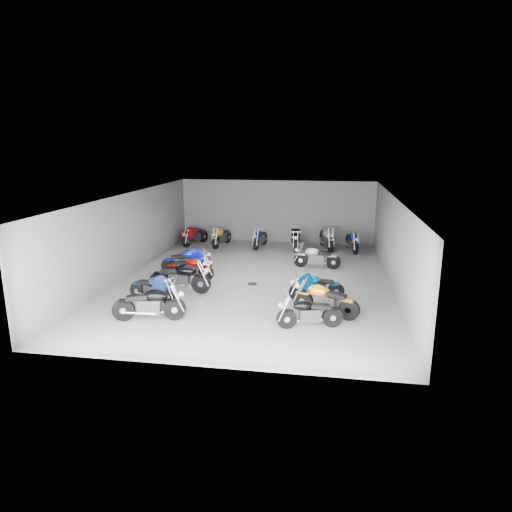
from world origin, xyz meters
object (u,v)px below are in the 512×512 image
object	(u,v)px
motorcycle_left_c	(180,277)
motorcycle_back_c	(260,238)
drain_grate	(252,284)
motorcycle_left_d	(189,268)
motorcycle_back_d	(295,238)
motorcycle_back_e	(327,238)
motorcycle_left_a	(150,304)
motorcycle_left_e	(188,261)
motorcycle_right_f	(317,257)
motorcycle_left_b	(154,289)
motorcycle_right_b	(325,299)
motorcycle_back_b	(221,236)
motorcycle_back_a	(195,236)
motorcycle_back_f	(352,241)
motorcycle_right_a	(309,313)
motorcycle_right_c	(316,287)

from	to	relation	value
motorcycle_left_c	motorcycle_back_c	world-z (taller)	motorcycle_left_c
drain_grate	motorcycle_left_d	xyz separation A→B (m)	(-2.45, 0.12, 0.46)
motorcycle_back_d	motorcycle_back_e	size ratio (longest dim) A/B	0.96
motorcycle_left_a	motorcycle_left_c	world-z (taller)	motorcycle_left_c
motorcycle_left_e	motorcycle_right_f	xyz separation A→B (m)	(5.09, 1.49, -0.02)
motorcycle_left_b	motorcycle_right_f	world-z (taller)	motorcycle_right_f
motorcycle_right_b	motorcycle_back_b	bearing A→B (deg)	52.07
motorcycle_back_b	motorcycle_back_d	xyz separation A→B (m)	(3.71, 0.04, 0.03)
motorcycle_left_b	motorcycle_left_c	xyz separation A→B (m)	(0.54, 1.14, 0.08)
drain_grate	motorcycle_back_e	bearing A→B (deg)	67.11
motorcycle_back_a	motorcycle_back_f	world-z (taller)	motorcycle_back_f
motorcycle_back_b	motorcycle_back_f	bearing A→B (deg)	-169.47
motorcycle_right_a	motorcycle_left_c	bearing A→B (deg)	47.17
drain_grate	motorcycle_left_b	bearing A→B (deg)	-139.50
motorcycle_right_f	motorcycle_back_e	bearing A→B (deg)	-1.29
motorcycle_right_b	motorcycle_back_d	world-z (taller)	motorcycle_back_d
motorcycle_left_d	motorcycle_right_c	bearing A→B (deg)	73.27
motorcycle_left_b	motorcycle_back_b	bearing A→B (deg)	-162.65
motorcycle_back_b	motorcycle_back_c	world-z (taller)	motorcycle_back_b
motorcycle_right_a	motorcycle_back_a	distance (m)	11.65
motorcycle_left_b	motorcycle_back_f	bearing A→B (deg)	160.32
motorcycle_right_c	motorcycle_back_a	size ratio (longest dim) A/B	0.96
motorcycle_back_e	motorcycle_right_a	bearing A→B (deg)	73.68
drain_grate	motorcycle_right_c	distance (m)	2.78
motorcycle_right_f	motorcycle_back_a	size ratio (longest dim) A/B	1.02
drain_grate	motorcycle_left_e	world-z (taller)	motorcycle_left_e
drain_grate	motorcycle_back_f	world-z (taller)	motorcycle_back_f
motorcycle_right_a	motorcycle_back_b	world-z (taller)	motorcycle_back_b
motorcycle_left_d	motorcycle_right_b	world-z (taller)	motorcycle_right_b
motorcycle_right_c	motorcycle_back_d	xyz separation A→B (m)	(-1.28, 7.39, 0.08)
motorcycle_left_c	motorcycle_back_b	size ratio (longest dim) A/B	1.10
motorcycle_back_e	motorcycle_left_d	bearing A→B (deg)	36.07
motorcycle_right_c	motorcycle_right_f	bearing A→B (deg)	-12.78
motorcycle_back_b	motorcycle_right_b	bearing A→B (deg)	132.41
motorcycle_left_e	motorcycle_right_c	bearing A→B (deg)	39.62
drain_grate	motorcycle_right_c	world-z (taller)	motorcycle_right_c
motorcycle_left_b	motorcycle_back_f	xyz separation A→B (m)	(6.70, 8.36, 0.04)
motorcycle_back_b	motorcycle_back_d	world-z (taller)	motorcycle_back_d
motorcycle_left_a	motorcycle_back_a	world-z (taller)	motorcycle_left_a
motorcycle_back_d	motorcycle_back_e	bearing A→B (deg)	-178.63
motorcycle_left_e	motorcycle_left_a	bearing A→B (deg)	-19.61
motorcycle_right_a	motorcycle_back_f	size ratio (longest dim) A/B	0.91
motorcycle_left_d	motorcycle_right_a	bearing A→B (deg)	50.84
motorcycle_back_a	motorcycle_right_f	bearing A→B (deg)	171.89
motorcycle_right_a	motorcycle_right_f	distance (m)	6.38
motorcycle_right_b	motorcycle_back_e	xyz separation A→B (m)	(-0.05, 8.96, 0.05)
drain_grate	motorcycle_left_b	world-z (taller)	motorcycle_left_b
motorcycle_right_b	motorcycle_back_d	bearing A→B (deg)	31.09
motorcycle_left_c	motorcycle_back_e	xyz separation A→B (m)	(4.95, 7.53, 0.02)
motorcycle_left_c	motorcycle_right_a	bearing A→B (deg)	62.70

